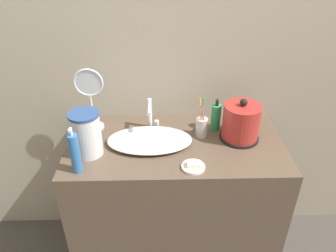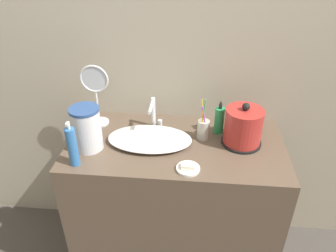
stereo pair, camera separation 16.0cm
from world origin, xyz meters
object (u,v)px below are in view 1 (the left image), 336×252
at_px(faucet, 151,113).
at_px(toothbrush_cup, 202,127).
at_px(lotion_bottle, 75,153).
at_px(vanity_mirror, 90,95).
at_px(electric_kettle, 241,123).
at_px(shampoo_bottle, 216,117).
at_px(water_pitcher, 86,134).

bearing_deg(faucet, toothbrush_cup, -15.12).
distance_m(faucet, lotion_bottle, 0.47).
bearing_deg(vanity_mirror, electric_kettle, -9.12).
xyz_separation_m(shampoo_bottle, water_pitcher, (-0.64, -0.20, 0.04)).
xyz_separation_m(lotion_bottle, vanity_mirror, (0.01, 0.37, 0.10)).
bearing_deg(lotion_bottle, vanity_mirror, 87.99).
relative_size(faucet, lotion_bottle, 0.76).
relative_size(toothbrush_cup, shampoo_bottle, 1.19).
bearing_deg(electric_kettle, lotion_bottle, -162.65).
distance_m(faucet, water_pitcher, 0.36).
distance_m(electric_kettle, lotion_bottle, 0.81).
bearing_deg(electric_kettle, vanity_mirror, 170.88).
bearing_deg(faucet, electric_kettle, -12.03).
bearing_deg(toothbrush_cup, lotion_bottle, -155.29).
xyz_separation_m(faucet, vanity_mirror, (-0.31, 0.03, 0.10)).
relative_size(lotion_bottle, water_pitcher, 1.03).
height_order(electric_kettle, toothbrush_cup, electric_kettle).
height_order(toothbrush_cup, shampoo_bottle, toothbrush_cup).
relative_size(shampoo_bottle, water_pitcher, 0.84).
distance_m(faucet, toothbrush_cup, 0.28).
bearing_deg(water_pitcher, shampoo_bottle, 17.40).
bearing_deg(lotion_bottle, electric_kettle, 17.35).
relative_size(electric_kettle, shampoo_bottle, 1.22).
xyz_separation_m(vanity_mirror, water_pitcher, (0.01, -0.23, -0.09)).
xyz_separation_m(electric_kettle, vanity_mirror, (-0.76, 0.12, 0.11)).
relative_size(faucet, shampoo_bottle, 0.92).
relative_size(lotion_bottle, shampoo_bottle, 1.22).
distance_m(vanity_mirror, water_pitcher, 0.25).
bearing_deg(toothbrush_cup, vanity_mirror, 170.41).
distance_m(electric_kettle, shampoo_bottle, 0.15).
height_order(electric_kettle, shampoo_bottle, electric_kettle).
distance_m(toothbrush_cup, shampoo_bottle, 0.11).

